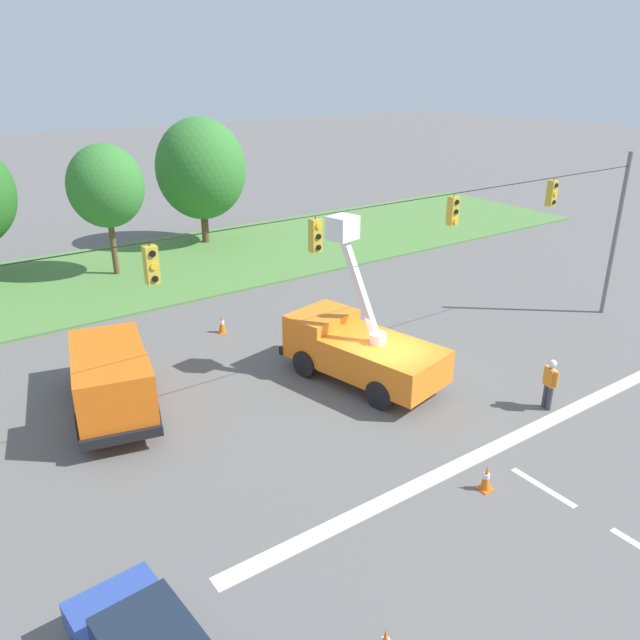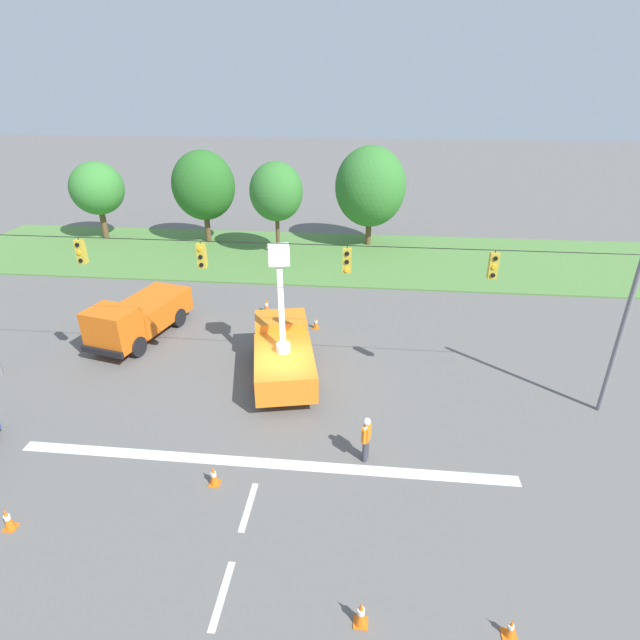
# 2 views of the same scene
# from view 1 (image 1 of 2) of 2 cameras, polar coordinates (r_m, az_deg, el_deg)

# --- Properties ---
(ground_plane) EXTENTS (200.00, 200.00, 0.00)m
(ground_plane) POSITION_cam_1_polar(r_m,az_deg,el_deg) (21.97, 6.05, -6.51)
(ground_plane) COLOR #605E5B
(grass_verge) EXTENTS (56.00, 12.00, 0.10)m
(grass_verge) POSITION_cam_1_polar(r_m,az_deg,el_deg) (36.34, -12.84, 5.02)
(grass_verge) COLOR #517F3D
(grass_verge) RESTS_ON ground
(lane_markings) EXTENTS (17.60, 15.25, 0.01)m
(lane_markings) POSITION_cam_1_polar(r_m,az_deg,el_deg) (18.64, 18.41, -13.50)
(lane_markings) COLOR silver
(lane_markings) RESTS_ON ground
(signal_gantry) EXTENTS (26.20, 0.33, 7.20)m
(signal_gantry) POSITION_cam_1_polar(r_m,az_deg,el_deg) (20.14, 6.52, 4.94)
(signal_gantry) COLOR slate
(signal_gantry) RESTS_ON ground
(tree_centre) EXTENTS (3.86, 3.88, 6.90)m
(tree_centre) POSITION_cam_1_polar(r_m,az_deg,el_deg) (34.28, -19.00, 11.48)
(tree_centre) COLOR brown
(tree_centre) RESTS_ON ground
(tree_east) EXTENTS (5.41, 5.57, 7.68)m
(tree_east) POSITION_cam_1_polar(r_m,az_deg,el_deg) (39.53, -10.84, 13.41)
(tree_east) COLOR brown
(tree_east) RESTS_ON ground
(utility_truck_bucket_lift) EXTENTS (3.72, 6.35, 5.84)m
(utility_truck_bucket_lift) POSITION_cam_1_polar(r_m,az_deg,el_deg) (22.16, 3.62, -2.46)
(utility_truck_bucket_lift) COLOR orange
(utility_truck_bucket_lift) RESTS_ON ground
(utility_truck_support_near) EXTENTS (3.64, 6.42, 2.39)m
(utility_truck_support_near) POSITION_cam_1_polar(r_m,az_deg,el_deg) (21.17, -18.53, -5.09)
(utility_truck_support_near) COLOR orange
(utility_truck_support_near) RESTS_ON ground
(road_worker) EXTENTS (0.34, 0.63, 1.77)m
(road_worker) POSITION_cam_1_polar(r_m,az_deg,el_deg) (21.72, 20.28, -5.27)
(road_worker) COLOR #383842
(road_worker) RESTS_ON ground
(traffic_cone_foreground_right) EXTENTS (0.36, 0.36, 0.75)m
(traffic_cone_foreground_right) POSITION_cam_1_polar(r_m,az_deg,el_deg) (17.67, 14.96, -13.76)
(traffic_cone_foreground_right) COLOR orange
(traffic_cone_foreground_right) RESTS_ON ground
(traffic_cone_near_bucket) EXTENTS (0.36, 0.36, 0.82)m
(traffic_cone_near_bucket) POSITION_cam_1_polar(r_m,az_deg,el_deg) (26.63, -8.96, -0.32)
(traffic_cone_near_bucket) COLOR orange
(traffic_cone_near_bucket) RESTS_ON ground
(traffic_cone_lane_edge_b) EXTENTS (0.36, 0.36, 0.70)m
(traffic_cone_lane_edge_b) POSITION_cam_1_polar(r_m,az_deg,el_deg) (26.59, -1.28, -0.22)
(traffic_cone_lane_edge_b) COLOR orange
(traffic_cone_lane_edge_b) RESTS_ON ground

